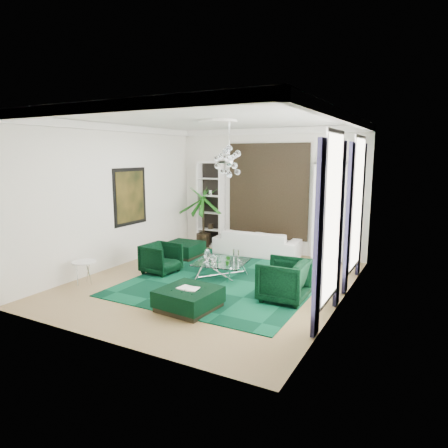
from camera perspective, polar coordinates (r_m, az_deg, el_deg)
The scene contains 30 objects.
floor at distance 9.66m, azimuth -1.71°, elevation -8.33°, with size 6.00×7.00×0.02m, color tan.
ceiling at distance 9.21m, azimuth -1.84°, elevation 14.86°, with size 6.00×7.00×0.02m, color white.
wall_back at distance 12.39m, azimuth 6.39°, elevation 4.69°, with size 6.00×0.02×3.80m, color white.
wall_front at distance 6.48m, azimuth -17.48°, elevation -0.44°, with size 6.00×0.02×3.80m, color white.
wall_left at distance 11.05m, azimuth -15.45°, elevation 3.77°, with size 0.02×7.00×3.80m, color white.
wall_right at distance 8.18m, azimuth 16.82°, elevation 1.66°, with size 0.02×7.00×3.80m, color white.
crown_molding at distance 9.20m, azimuth -1.84°, elevation 14.18°, with size 6.00×7.00×0.18m, color white, non-canonical shape.
ceiling_medallion at distance 9.47m, azimuth -0.90°, elevation 14.49°, with size 0.90×0.90×0.05m, color white.
tapestry at distance 12.35m, azimuth 6.30°, elevation 4.67°, with size 2.50×0.06×2.80m, color black.
shelving_left at distance 13.12m, azimuth -1.92°, elevation 2.84°, with size 0.90×0.38×2.80m, color white, non-canonical shape.
shelving_right at distance 11.67m, azimuth 14.88°, elevation 1.63°, with size 0.90×0.38×2.80m, color white, non-canonical shape.
painting at distance 11.47m, azimuth -13.23°, elevation 3.82°, with size 0.04×1.30×1.60m, color black.
window_near at distance 7.31m, azimuth 15.25°, elevation 0.80°, with size 0.03×1.10×2.90m, color white.
curtain_near_a at distance 6.62m, azimuth 13.31°, elevation -2.25°, with size 0.07×0.30×3.25m, color black.
curtain_near_b at distance 8.11m, azimuth 16.18°, elevation -0.16°, with size 0.07×0.30×3.25m, color black.
window_far at distance 9.65m, azimuth 18.50°, elevation 2.77°, with size 0.03×1.10×2.90m, color white.
curtain_far_a at distance 8.92m, azimuth 17.33°, elevation 0.67°, with size 0.07×0.30×3.25m, color black.
curtain_far_b at distance 10.45m, azimuth 18.98°, elevation 1.87°, with size 0.07×0.30×3.25m, color black.
rug at distance 9.86m, azimuth 0.78°, elevation -7.82°, with size 4.20×5.00×0.02m, color black.
sofa at distance 12.13m, azimuth 4.78°, elevation -2.69°, with size 2.57×1.00×0.75m, color silver.
armchair_left at distance 10.38m, azimuth -8.99°, elevation -4.89°, with size 0.82×0.85×0.77m, color black.
armchair_right at distance 8.45m, azimuth 8.52°, elevation -7.95°, with size 0.93×0.96×0.87m, color black.
coffee_table at distance 9.94m, azimuth -0.32°, elevation -6.49°, with size 1.20×1.20×0.41m, color white, non-canonical shape.
ottoman_side at distance 11.93m, azimuth -5.82°, elevation -3.68°, with size 1.00×1.00×0.44m, color black.
ottoman_front at distance 8.00m, azimuth -5.07°, elevation -10.63°, with size 1.06×1.06×0.42m, color black.
book at distance 7.92m, azimuth -5.09°, elevation -9.10°, with size 0.41×0.27×0.03m, color white.
side_table at distance 9.97m, azimuth -19.27°, elevation -6.64°, with size 0.56×0.56×0.54m, color white.
palm at distance 13.09m, azimuth -2.98°, elevation 2.38°, with size 1.63×1.63×2.60m, color #1C6117, non-canonical shape.
chandelier at distance 9.35m, azimuth 0.75°, elevation 8.91°, with size 0.79×0.79×0.71m, color white, non-canonical shape.
table_plant at distance 9.51m, azimuth 0.55°, elevation -5.23°, with size 0.13×0.11×0.24m, color #1C6117.
Camera 1 is at (4.59, -7.95, 3.01)m, focal length 32.00 mm.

